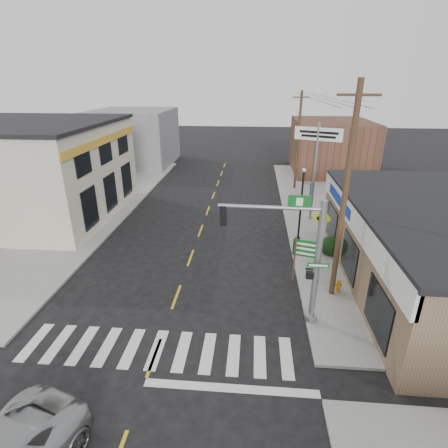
# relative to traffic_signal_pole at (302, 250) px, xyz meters

# --- Properties ---
(ground) EXTENTS (140.00, 140.00, 0.00)m
(ground) POSITION_rel_traffic_signal_pole_xyz_m (-5.53, -2.57, -3.48)
(ground) COLOR black
(ground) RESTS_ON ground
(sidewalk_right) EXTENTS (6.00, 38.00, 0.13)m
(sidewalk_right) POSITION_rel_traffic_signal_pole_xyz_m (3.47, 10.43, -3.42)
(sidewalk_right) COLOR gray
(sidewalk_right) RESTS_ON ground
(sidewalk_left) EXTENTS (6.00, 38.00, 0.13)m
(sidewalk_left) POSITION_rel_traffic_signal_pole_xyz_m (-14.53, 10.43, -3.42)
(sidewalk_left) COLOR gray
(sidewalk_left) RESTS_ON ground
(center_line) EXTENTS (0.12, 56.00, 0.01)m
(center_line) POSITION_rel_traffic_signal_pole_xyz_m (-5.53, 5.43, -3.48)
(center_line) COLOR gold
(center_line) RESTS_ON ground
(crosswalk) EXTENTS (11.00, 2.20, 0.01)m
(crosswalk) POSITION_rel_traffic_signal_pole_xyz_m (-5.53, -2.17, -3.48)
(crosswalk) COLOR silver
(crosswalk) RESTS_ON ground
(left_building) EXTENTS (12.00, 12.00, 6.80)m
(left_building) POSITION_rel_traffic_signal_pole_xyz_m (-18.53, 11.43, -0.08)
(left_building) COLOR beige
(left_building) RESTS_ON ground
(bldg_distant_right) EXTENTS (8.00, 10.00, 5.60)m
(bldg_distant_right) POSITION_rel_traffic_signal_pole_xyz_m (6.47, 27.43, -0.68)
(bldg_distant_right) COLOR brown
(bldg_distant_right) RESTS_ON ground
(bldg_distant_left) EXTENTS (9.00, 10.00, 6.40)m
(bldg_distant_left) POSITION_rel_traffic_signal_pole_xyz_m (-16.53, 29.43, -0.28)
(bldg_distant_left) COLOR gray
(bldg_distant_left) RESTS_ON ground
(traffic_signal_pole) EXTENTS (4.43, 0.37, 5.61)m
(traffic_signal_pole) POSITION_rel_traffic_signal_pole_xyz_m (0.00, 0.00, 0.00)
(traffic_signal_pole) COLOR gray
(traffic_signal_pole) RESTS_ON sidewalk_right
(guide_sign) EXTENTS (1.42, 0.13, 2.49)m
(guide_sign) POSITION_rel_traffic_signal_pole_xyz_m (0.77, 3.15, -1.72)
(guide_sign) COLOR #4B3623
(guide_sign) RESTS_ON sidewalk_right
(fire_hydrant) EXTENTS (0.21, 0.21, 0.66)m
(fire_hydrant) POSITION_rel_traffic_signal_pole_xyz_m (2.30, 2.32, -2.99)
(fire_hydrant) COLOR #C68012
(fire_hydrant) RESTS_ON sidewalk_right
(ped_crossing_sign) EXTENTS (1.18, 0.08, 3.03)m
(ped_crossing_sign) POSITION_rel_traffic_signal_pole_xyz_m (1.87, 5.98, -1.30)
(ped_crossing_sign) COLOR gray
(ped_crossing_sign) RESTS_ON sidewalk_right
(lamp_post) EXTENTS (0.62, 0.49, 4.76)m
(lamp_post) POSITION_rel_traffic_signal_pole_xyz_m (1.05, 8.02, -0.58)
(lamp_post) COLOR black
(lamp_post) RESTS_ON sidewalk_right
(dance_center_sign) EXTENTS (3.25, 0.20, 6.91)m
(dance_center_sign) POSITION_rel_traffic_signal_pole_xyz_m (2.31, 12.02, 1.84)
(dance_center_sign) COLOR gray
(dance_center_sign) RESTS_ON sidewalk_right
(bare_tree) EXTENTS (2.35, 2.35, 4.70)m
(bare_tree) POSITION_rel_traffic_signal_pole_xyz_m (4.71, 0.55, 0.35)
(bare_tree) COLOR black
(bare_tree) RESTS_ON sidewalk_right
(shrub_front) EXTENTS (1.23, 1.23, 0.92)m
(shrub_front) POSITION_rel_traffic_signal_pole_xyz_m (5.19, 2.20, -2.89)
(shrub_front) COLOR #1C3518
(shrub_front) RESTS_ON sidewalk_right
(shrub_back) EXTENTS (1.22, 1.22, 0.91)m
(shrub_back) POSITION_rel_traffic_signal_pole_xyz_m (2.70, 6.46, -2.89)
(shrub_back) COLOR black
(shrub_back) RESTS_ON sidewalk_right
(utility_pole_near) EXTENTS (1.68, 0.25, 9.69)m
(utility_pole_near) POSITION_rel_traffic_signal_pole_xyz_m (1.97, 2.17, 1.62)
(utility_pole_near) COLOR #402F1A
(utility_pole_near) RESTS_ON sidewalk_right
(utility_pole_far) EXTENTS (1.52, 0.23, 8.73)m
(utility_pole_far) POSITION_rel_traffic_signal_pole_xyz_m (1.97, 20.06, 1.13)
(utility_pole_far) COLOR #492B24
(utility_pole_far) RESTS_ON sidewalk_right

